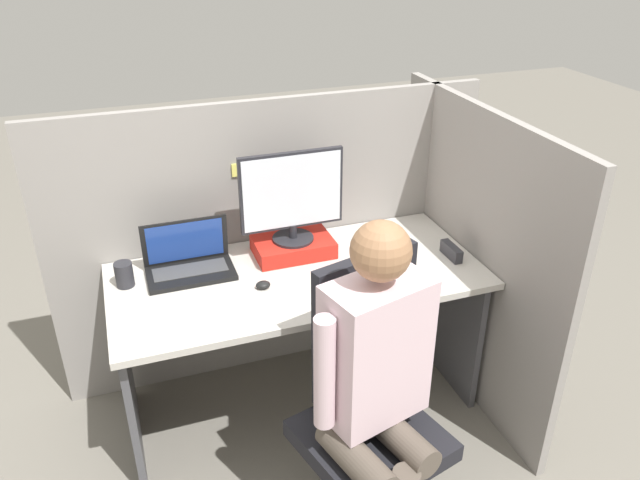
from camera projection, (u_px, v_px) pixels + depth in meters
name	position (u px, v px, depth m)	size (l,w,h in m)	color
ground_plane	(326.00, 456.00, 2.73)	(12.00, 12.00, 0.00)	slate
cubicle_panel_back	(274.00, 240.00, 3.03)	(2.10, 0.05, 1.40)	gray
cubicle_panel_right	(472.00, 256.00, 2.89)	(0.04, 1.38, 1.40)	gray
desk	(299.00, 306.00, 2.77)	(1.60, 0.73, 0.73)	beige
paper_box	(293.00, 246.00, 2.84)	(0.35, 0.23, 0.07)	red
monitor	(292.00, 195.00, 2.72)	(0.46, 0.19, 0.41)	#232328
laptop	(189.00, 263.00, 2.68)	(0.37, 0.21, 0.23)	black
mouse	(263.00, 285.00, 2.59)	(0.06, 0.05, 0.03)	black
stapler	(451.00, 251.00, 2.81)	(0.04, 0.14, 0.06)	#2D2D33
carrot_toy	(372.00, 283.00, 2.59)	(0.04, 0.13, 0.04)	orange
office_chair	(368.00, 399.00, 2.29)	(0.57, 0.61, 1.05)	black
person	(377.00, 381.00, 2.04)	(0.47, 0.48, 1.31)	brown
pen_cup	(124.00, 275.00, 2.59)	(0.08, 0.08, 0.11)	#28282D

